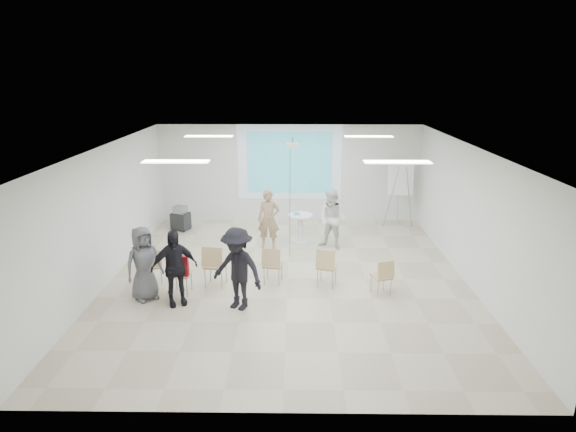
{
  "coord_description": "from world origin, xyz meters",
  "views": [
    {
      "loc": [
        0.14,
        -10.08,
        4.54
      ],
      "look_at": [
        0.0,
        0.8,
        1.25
      ],
      "focal_mm": 30.0,
      "sensor_mm": 36.0,
      "label": 1
    }
  ],
  "objects_px": {
    "chair_right_far": "(383,275)",
    "laptop": "(215,263)",
    "chair_left_inner": "(214,263)",
    "audience_outer": "(143,259)",
    "audience_left": "(174,262)",
    "audience_mid": "(237,263)",
    "chair_right_inner": "(326,264)",
    "chair_center": "(272,263)",
    "av_cart": "(181,219)",
    "player_left": "(269,216)",
    "flipchart_easel": "(401,178)",
    "chair_far_left": "(153,264)",
    "player_right": "(332,216)",
    "pedestal_table": "(300,226)",
    "chair_left_mid": "(179,272)"
  },
  "relations": [
    {
      "from": "player_left",
      "to": "chair_center",
      "type": "distance_m",
      "value": 2.34
    },
    {
      "from": "chair_left_mid",
      "to": "flipchart_easel",
      "type": "distance_m",
      "value": 7.32
    },
    {
      "from": "chair_right_inner",
      "to": "audience_mid",
      "type": "xyz_separation_m",
      "value": [
        -1.81,
        -1.02,
        0.43
      ]
    },
    {
      "from": "pedestal_table",
      "to": "chair_far_left",
      "type": "xyz_separation_m",
      "value": [
        -3.27,
        -2.77,
        0.02
      ]
    },
    {
      "from": "chair_right_far",
      "to": "av_cart",
      "type": "relative_size",
      "value": 1.09
    },
    {
      "from": "chair_left_mid",
      "to": "laptop",
      "type": "relative_size",
      "value": 2.49
    },
    {
      "from": "chair_far_left",
      "to": "chair_right_far",
      "type": "height_order",
      "value": "chair_far_left"
    },
    {
      "from": "chair_center",
      "to": "audience_left",
      "type": "bearing_deg",
      "value": -143.83
    },
    {
      "from": "pedestal_table",
      "to": "chair_center",
      "type": "xyz_separation_m",
      "value": [
        -0.65,
        -2.76,
        0.06
      ]
    },
    {
      "from": "chair_center",
      "to": "audience_left",
      "type": "distance_m",
      "value": 2.17
    },
    {
      "from": "chair_center",
      "to": "av_cart",
      "type": "xyz_separation_m",
      "value": [
        -2.89,
        3.78,
        -0.18
      ]
    },
    {
      "from": "pedestal_table",
      "to": "chair_left_inner",
      "type": "distance_m",
      "value": 3.48
    },
    {
      "from": "chair_far_left",
      "to": "audience_outer",
      "type": "bearing_deg",
      "value": -103.14
    },
    {
      "from": "chair_right_inner",
      "to": "audience_mid",
      "type": "distance_m",
      "value": 2.12
    },
    {
      "from": "audience_mid",
      "to": "audience_left",
      "type": "bearing_deg",
      "value": -158.76
    },
    {
      "from": "chair_right_far",
      "to": "flipchart_easel",
      "type": "relative_size",
      "value": 0.39
    },
    {
      "from": "chair_far_left",
      "to": "chair_left_inner",
      "type": "bearing_deg",
      "value": -21.9
    },
    {
      "from": "chair_center",
      "to": "pedestal_table",
      "type": "bearing_deg",
      "value": 86.24
    },
    {
      "from": "audience_left",
      "to": "audience_outer",
      "type": "distance_m",
      "value": 0.72
    },
    {
      "from": "chair_left_inner",
      "to": "audience_outer",
      "type": "xyz_separation_m",
      "value": [
        -1.34,
        -0.57,
        0.3
      ]
    },
    {
      "from": "chair_center",
      "to": "flipchart_easel",
      "type": "bearing_deg",
      "value": 58.47
    },
    {
      "from": "player_left",
      "to": "chair_left_mid",
      "type": "bearing_deg",
      "value": -119.99
    },
    {
      "from": "chair_far_left",
      "to": "audience_left",
      "type": "relative_size",
      "value": 0.45
    },
    {
      "from": "pedestal_table",
      "to": "av_cart",
      "type": "relative_size",
      "value": 1.11
    },
    {
      "from": "player_left",
      "to": "pedestal_table",
      "type": "bearing_deg",
      "value": 29.75
    },
    {
      "from": "audience_left",
      "to": "audience_mid",
      "type": "relative_size",
      "value": 0.95
    },
    {
      "from": "player_right",
      "to": "chair_left_inner",
      "type": "distance_m",
      "value": 3.69
    },
    {
      "from": "player_left",
      "to": "chair_far_left",
      "type": "relative_size",
      "value": 2.22
    },
    {
      "from": "player_right",
      "to": "chair_center",
      "type": "xyz_separation_m",
      "value": [
        -1.48,
        -2.31,
        -0.37
      ]
    },
    {
      "from": "audience_left",
      "to": "player_right",
      "type": "bearing_deg",
      "value": 19.56
    },
    {
      "from": "chair_far_left",
      "to": "audience_outer",
      "type": "relative_size",
      "value": 0.46
    },
    {
      "from": "chair_left_mid",
      "to": "flipchart_easel",
      "type": "relative_size",
      "value": 0.43
    },
    {
      "from": "chair_far_left",
      "to": "av_cart",
      "type": "bearing_deg",
      "value": 78.2
    },
    {
      "from": "laptop",
      "to": "av_cart",
      "type": "bearing_deg",
      "value": -58.91
    },
    {
      "from": "player_right",
      "to": "chair_left_inner",
      "type": "xyz_separation_m",
      "value": [
        -2.73,
        -2.47,
        -0.31
      ]
    },
    {
      "from": "chair_right_far",
      "to": "laptop",
      "type": "relative_size",
      "value": 2.25
    },
    {
      "from": "laptop",
      "to": "flipchart_easel",
      "type": "xyz_separation_m",
      "value": [
        4.85,
        4.2,
        0.99
      ]
    },
    {
      "from": "player_left",
      "to": "flipchart_easel",
      "type": "relative_size",
      "value": 0.88
    },
    {
      "from": "chair_center",
      "to": "laptop",
      "type": "relative_size",
      "value": 2.46
    },
    {
      "from": "laptop",
      "to": "chair_far_left",
      "type": "bearing_deg",
      "value": 6.03
    },
    {
      "from": "av_cart",
      "to": "chair_left_inner",
      "type": "bearing_deg",
      "value": -45.64
    },
    {
      "from": "chair_far_left",
      "to": "audience_outer",
      "type": "distance_m",
      "value": 0.82
    },
    {
      "from": "chair_left_mid",
      "to": "audience_left",
      "type": "xyz_separation_m",
      "value": [
        0.01,
        -0.41,
        0.38
      ]
    },
    {
      "from": "player_left",
      "to": "chair_far_left",
      "type": "height_order",
      "value": "player_left"
    },
    {
      "from": "pedestal_table",
      "to": "chair_far_left",
      "type": "bearing_deg",
      "value": -139.78
    },
    {
      "from": "chair_left_mid",
      "to": "laptop",
      "type": "xyz_separation_m",
      "value": [
        0.67,
        0.5,
        -0.0
      ]
    },
    {
      "from": "chair_left_mid",
      "to": "flipchart_easel",
      "type": "bearing_deg",
      "value": 45.05
    },
    {
      "from": "audience_left",
      "to": "audience_mid",
      "type": "bearing_deg",
      "value": -31.19
    },
    {
      "from": "player_right",
      "to": "chair_right_inner",
      "type": "distance_m",
      "value": 2.45
    },
    {
      "from": "player_right",
      "to": "audience_outer",
      "type": "relative_size",
      "value": 1.01
    }
  ]
}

